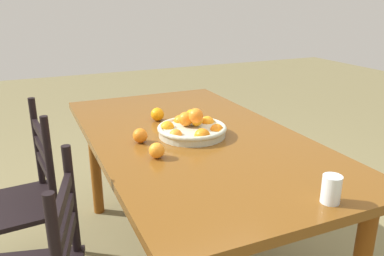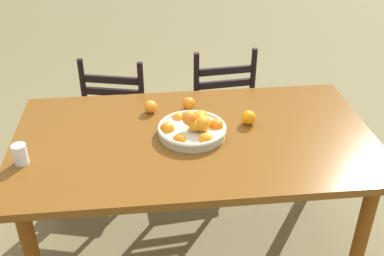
{
  "view_description": "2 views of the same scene",
  "coord_description": "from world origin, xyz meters",
  "px_view_note": "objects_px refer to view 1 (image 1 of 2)",
  "views": [
    {
      "loc": [
        -1.69,
        0.76,
        1.44
      ],
      "look_at": [
        -0.01,
        0.01,
        0.82
      ],
      "focal_mm": 36.4,
      "sensor_mm": 36.0,
      "label": 1
    },
    {
      "loc": [
        -0.22,
        -1.93,
        2.01
      ],
      "look_at": [
        -0.01,
        0.01,
        0.82
      ],
      "focal_mm": 43.17,
      "sensor_mm": 36.0,
      "label": 2
    }
  ],
  "objects_px": {
    "chair_near_window": "(20,203)",
    "fruit_bowl": "(192,128)",
    "dining_table": "(194,151)",
    "orange_loose_1": "(157,150)",
    "orange_loose_2": "(157,114)",
    "orange_loose_0": "(140,135)",
    "drinking_glass": "(331,189)"
  },
  "relations": [
    {
      "from": "chair_near_window",
      "to": "fruit_bowl",
      "type": "relative_size",
      "value": 2.71
    },
    {
      "from": "dining_table",
      "to": "chair_near_window",
      "type": "bearing_deg",
      "value": 72.7
    },
    {
      "from": "dining_table",
      "to": "orange_loose_2",
      "type": "relative_size",
      "value": 24.25
    },
    {
      "from": "fruit_bowl",
      "to": "drinking_glass",
      "type": "height_order",
      "value": "fruit_bowl"
    },
    {
      "from": "orange_loose_1",
      "to": "fruit_bowl",
      "type": "bearing_deg",
      "value": -51.62
    },
    {
      "from": "orange_loose_0",
      "to": "orange_loose_1",
      "type": "height_order",
      "value": "orange_loose_0"
    },
    {
      "from": "orange_loose_1",
      "to": "orange_loose_2",
      "type": "distance_m",
      "value": 0.53
    },
    {
      "from": "orange_loose_0",
      "to": "orange_loose_2",
      "type": "xyz_separation_m",
      "value": [
        0.29,
        -0.19,
        0.0
      ]
    },
    {
      "from": "chair_near_window",
      "to": "fruit_bowl",
      "type": "bearing_deg",
      "value": 66.76
    },
    {
      "from": "orange_loose_2",
      "to": "drinking_glass",
      "type": "bearing_deg",
      "value": -168.0
    },
    {
      "from": "dining_table",
      "to": "orange_loose_0",
      "type": "distance_m",
      "value": 0.3
    },
    {
      "from": "dining_table",
      "to": "chair_near_window",
      "type": "distance_m",
      "value": 0.92
    },
    {
      "from": "dining_table",
      "to": "orange_loose_0",
      "type": "relative_size",
      "value": 25.67
    },
    {
      "from": "orange_loose_0",
      "to": "orange_loose_1",
      "type": "relative_size",
      "value": 1.02
    },
    {
      "from": "dining_table",
      "to": "orange_loose_0",
      "type": "xyz_separation_m",
      "value": [
        0.0,
        0.28,
        0.12
      ]
    },
    {
      "from": "orange_loose_1",
      "to": "orange_loose_2",
      "type": "relative_size",
      "value": 0.92
    },
    {
      "from": "fruit_bowl",
      "to": "orange_loose_2",
      "type": "xyz_separation_m",
      "value": [
        0.3,
        0.08,
        -0.0
      ]
    },
    {
      "from": "dining_table",
      "to": "orange_loose_0",
      "type": "bearing_deg",
      "value": 89.04
    },
    {
      "from": "fruit_bowl",
      "to": "orange_loose_2",
      "type": "bearing_deg",
      "value": 14.85
    },
    {
      "from": "fruit_bowl",
      "to": "dining_table",
      "type": "bearing_deg",
      "value": -63.49
    },
    {
      "from": "fruit_bowl",
      "to": "orange_loose_1",
      "type": "bearing_deg",
      "value": 128.38
    },
    {
      "from": "orange_loose_2",
      "to": "drinking_glass",
      "type": "distance_m",
      "value": 1.13
    },
    {
      "from": "fruit_bowl",
      "to": "orange_loose_0",
      "type": "relative_size",
      "value": 4.93
    },
    {
      "from": "orange_loose_1",
      "to": "drinking_glass",
      "type": "xyz_separation_m",
      "value": [
        -0.6,
        -0.41,
        0.01
      ]
    },
    {
      "from": "dining_table",
      "to": "fruit_bowl",
      "type": "bearing_deg",
      "value": 116.51
    },
    {
      "from": "fruit_bowl",
      "to": "orange_loose_1",
      "type": "relative_size",
      "value": 5.04
    },
    {
      "from": "chair_near_window",
      "to": "fruit_bowl",
      "type": "xyz_separation_m",
      "value": [
        -0.27,
        -0.84,
        0.37
      ]
    },
    {
      "from": "orange_loose_0",
      "to": "orange_loose_2",
      "type": "relative_size",
      "value": 0.94
    },
    {
      "from": "dining_table",
      "to": "fruit_bowl",
      "type": "distance_m",
      "value": 0.13
    },
    {
      "from": "orange_loose_1",
      "to": "orange_loose_2",
      "type": "bearing_deg",
      "value": -19.41
    },
    {
      "from": "chair_near_window",
      "to": "orange_loose_2",
      "type": "xyz_separation_m",
      "value": [
        0.03,
        -0.76,
        0.37
      ]
    },
    {
      "from": "orange_loose_1",
      "to": "drinking_glass",
      "type": "distance_m",
      "value": 0.73
    }
  ]
}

